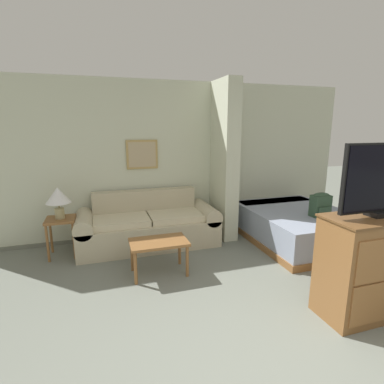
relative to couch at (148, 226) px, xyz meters
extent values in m
cube|color=beige|center=(0.51, 0.48, 0.99)|extent=(6.53, 0.12, 2.60)
cube|color=slate|center=(0.51, 0.41, -0.28)|extent=(6.53, 0.02, 0.06)
cube|color=tan|center=(0.00, 0.41, 1.10)|extent=(0.51, 0.02, 0.47)
cube|color=tan|center=(0.00, 0.39, 1.10)|extent=(0.44, 0.01, 0.40)
cube|color=beige|center=(1.32, 0.07, 0.99)|extent=(0.24, 0.71, 2.60)
cube|color=#B7AD8E|center=(0.00, -0.04, -0.11)|extent=(1.67, 0.84, 0.41)
cube|color=#B7AD8E|center=(0.00, 0.28, 0.32)|extent=(1.67, 0.20, 0.43)
cube|color=#B7AD8E|center=(-0.96, -0.04, -0.11)|extent=(0.25, 0.84, 0.41)
cylinder|color=#B7AD8E|center=(-0.96, -0.04, 0.16)|extent=(0.27, 0.84, 0.27)
cube|color=#B7AD8E|center=(0.96, -0.04, -0.11)|extent=(0.25, 0.84, 0.41)
cylinder|color=#B7AD8E|center=(0.96, -0.04, 0.16)|extent=(0.27, 0.84, 0.27)
cube|color=beige|center=(-0.42, -0.09, 0.15)|extent=(0.82, 0.60, 0.10)
cube|color=beige|center=(0.42, -0.09, 0.15)|extent=(0.82, 0.60, 0.10)
cube|color=brown|center=(-0.03, -1.01, 0.12)|extent=(0.72, 0.45, 0.04)
cylinder|color=brown|center=(-0.35, -1.19, -0.11)|extent=(0.04, 0.04, 0.41)
cylinder|color=brown|center=(0.29, -1.19, -0.11)|extent=(0.04, 0.04, 0.41)
cylinder|color=brown|center=(-0.35, -0.83, -0.11)|extent=(0.04, 0.04, 0.41)
cylinder|color=brown|center=(0.29, -0.83, -0.11)|extent=(0.04, 0.04, 0.41)
cube|color=brown|center=(-1.27, -0.04, 0.24)|extent=(0.40, 0.40, 0.04)
cylinder|color=brown|center=(-1.44, -0.22, -0.04)|extent=(0.04, 0.04, 0.54)
cylinder|color=brown|center=(-1.10, -0.22, -0.04)|extent=(0.04, 0.04, 0.54)
cylinder|color=brown|center=(-1.44, 0.13, -0.04)|extent=(0.04, 0.04, 0.54)
cylinder|color=brown|center=(-1.10, 0.13, -0.04)|extent=(0.04, 0.04, 0.54)
cylinder|color=tan|center=(-1.27, -0.04, 0.34)|extent=(0.13, 0.13, 0.15)
cylinder|color=tan|center=(-1.27, -0.04, 0.45)|extent=(0.02, 0.02, 0.08)
cone|color=silver|center=(-1.27, -0.04, 0.60)|extent=(0.34, 0.34, 0.23)
cube|color=brown|center=(1.84, -2.46, 0.19)|extent=(1.05, 0.47, 1.01)
cube|color=brown|center=(1.84, -2.46, 0.71)|extent=(1.07, 0.50, 0.02)
cube|color=black|center=(1.84, -2.46, 0.74)|extent=(0.24, 0.16, 0.05)
cube|color=brown|center=(2.38, -0.59, -0.26)|extent=(1.54, 1.91, 0.10)
cube|color=#8993A8|center=(2.38, -0.59, 0.00)|extent=(1.50, 1.87, 0.42)
cube|color=white|center=(2.38, 0.12, 0.16)|extent=(1.38, 0.36, 0.10)
cube|color=#2D4733|center=(2.48, -0.94, 0.37)|extent=(0.28, 0.17, 0.33)
cube|color=#2D4733|center=(2.48, -1.04, 0.31)|extent=(0.21, 0.03, 0.15)
ellipsoid|color=#2D4733|center=(2.48, -0.94, 0.54)|extent=(0.27, 0.16, 0.08)
camera|label=1|loc=(-0.70, -4.54, 1.56)|focal=28.00mm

